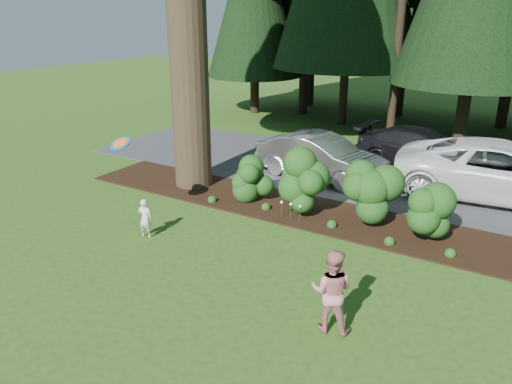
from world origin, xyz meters
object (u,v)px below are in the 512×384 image
car_white_suv (503,171)px  adult (332,291)px  child (145,218)px  frisbee (120,144)px  car_dark_suv (422,149)px  car_silver_wagon (321,157)px

car_white_suv → adult: size_ratio=3.92×
child → adult: bearing=154.7°
frisbee → car_dark_suv: bearing=61.1°
car_dark_suv → adult: size_ratio=2.99×
car_dark_suv → car_white_suv: bearing=-118.9°
car_white_suv → adult: car_white_suv is taller
child → car_silver_wagon: bearing=-119.4°
car_dark_suv → adult: adult is taller
car_silver_wagon → adult: adult is taller
adult → frisbee: (-6.69, 1.37, 1.57)m
car_white_suv → child: (-7.62, -8.00, -0.40)m
car_silver_wagon → adult: 8.90m
car_white_suv → car_silver_wagon: bearing=95.3°
frisbee → child: bearing=-11.5°
car_silver_wagon → car_white_suv: bearing=-69.9°
adult → child: bearing=-26.1°
car_silver_wagon → child: bearing=172.4°
car_white_suv → adult: 9.37m
frisbee → adult: bearing=-11.6°
car_silver_wagon → frisbee: (-2.77, -6.62, 1.59)m
car_silver_wagon → child: size_ratio=4.42×
car_silver_wagon → frisbee: 7.35m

